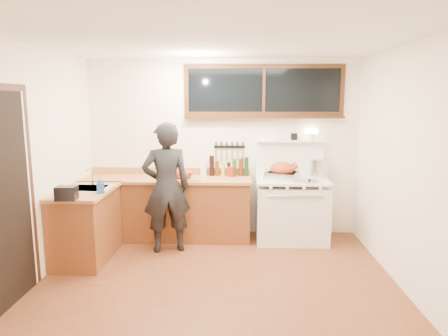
{
  "coord_description": "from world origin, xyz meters",
  "views": [
    {
      "loc": [
        0.23,
        -4.19,
        2.01
      ],
      "look_at": [
        0.05,
        0.85,
        1.15
      ],
      "focal_mm": 32.0,
      "sensor_mm": 36.0,
      "label": 1
    }
  ],
  "objects_px": {
    "man": "(166,188)",
    "roast_turkey": "(282,172)",
    "vintage_stove": "(291,208)",
    "cutting_board": "(184,176)"
  },
  "relations": [
    {
      "from": "man",
      "to": "roast_turkey",
      "type": "relative_size",
      "value": 3.26
    },
    {
      "from": "cutting_board",
      "to": "roast_turkey",
      "type": "bearing_deg",
      "value": 4.2
    },
    {
      "from": "man",
      "to": "roast_turkey",
      "type": "height_order",
      "value": "man"
    },
    {
      "from": "vintage_stove",
      "to": "cutting_board",
      "type": "bearing_deg",
      "value": -176.08
    },
    {
      "from": "roast_turkey",
      "to": "vintage_stove",
      "type": "bearing_deg",
      "value": 1.06
    },
    {
      "from": "cutting_board",
      "to": "vintage_stove",
      "type": "bearing_deg",
      "value": 3.92
    },
    {
      "from": "man",
      "to": "vintage_stove",
      "type": "bearing_deg",
      "value": 15.53
    },
    {
      "from": "roast_turkey",
      "to": "cutting_board",
      "type": "bearing_deg",
      "value": -175.8
    },
    {
      "from": "vintage_stove",
      "to": "man",
      "type": "distance_m",
      "value": 1.83
    },
    {
      "from": "man",
      "to": "roast_turkey",
      "type": "xyz_separation_m",
      "value": [
        1.58,
        0.47,
        0.14
      ]
    }
  ]
}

